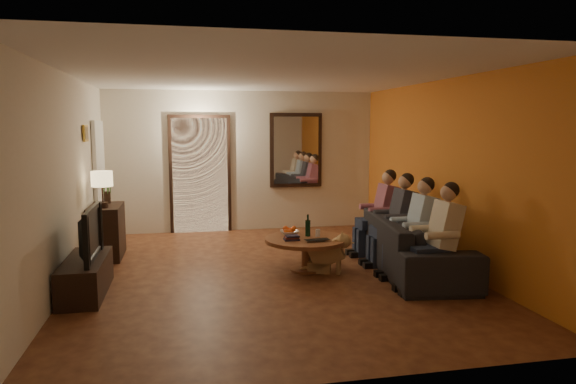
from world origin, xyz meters
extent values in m
cube|color=#471E13|center=(0.00, 0.00, 0.00)|extent=(5.00, 6.00, 0.01)
cube|color=white|center=(0.00, 0.00, 2.60)|extent=(5.00, 6.00, 0.01)
cube|color=beige|center=(0.00, 3.00, 1.30)|extent=(5.00, 0.02, 2.60)
cube|color=beige|center=(0.00, -3.00, 1.30)|extent=(5.00, 0.02, 2.60)
cube|color=beige|center=(-2.50, 0.00, 1.30)|extent=(0.02, 6.00, 2.60)
cube|color=beige|center=(2.50, 0.00, 1.30)|extent=(0.02, 6.00, 2.60)
cube|color=orange|center=(2.49, 0.00, 1.30)|extent=(0.01, 6.00, 2.60)
cube|color=#FFE0A5|center=(-0.80, 2.98, 1.05)|extent=(1.00, 0.06, 2.10)
cube|color=black|center=(-0.80, 2.97, 1.05)|extent=(1.12, 0.04, 2.22)
cube|color=silver|center=(-0.55, 2.98, 0.90)|extent=(0.45, 0.03, 1.70)
cube|color=black|center=(1.00, 2.96, 1.50)|extent=(1.00, 0.05, 1.40)
cube|color=white|center=(1.00, 2.93, 1.50)|extent=(0.86, 0.02, 1.26)
cube|color=white|center=(-2.46, 2.30, 1.02)|extent=(0.06, 0.85, 2.04)
cube|color=#B28C33|center=(-2.47, 1.30, 1.85)|extent=(0.03, 0.28, 0.24)
cube|color=brown|center=(-2.46, 1.30, 1.85)|extent=(0.01, 0.22, 0.18)
cube|color=black|center=(-2.25, 1.34, 0.39)|extent=(0.45, 0.88, 0.78)
cube|color=black|center=(-2.25, -0.40, 0.21)|extent=(0.45, 1.26, 0.42)
imported|color=black|center=(-2.25, -0.40, 0.72)|extent=(1.04, 0.14, 0.60)
imported|color=black|center=(1.93, -0.23, 0.36)|extent=(2.60, 1.30, 0.73)
cylinder|color=brown|center=(0.50, 0.06, 0.23)|extent=(1.37, 1.37, 0.45)
imported|color=white|center=(0.32, 0.28, 0.48)|extent=(0.26, 0.26, 0.06)
cylinder|color=silver|center=(0.68, 0.11, 0.50)|extent=(0.06, 0.06, 0.10)
imported|color=black|center=(0.60, -0.22, 0.46)|extent=(0.35, 0.24, 0.03)
camera|label=1|loc=(-1.11, -6.55, 1.94)|focal=32.00mm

